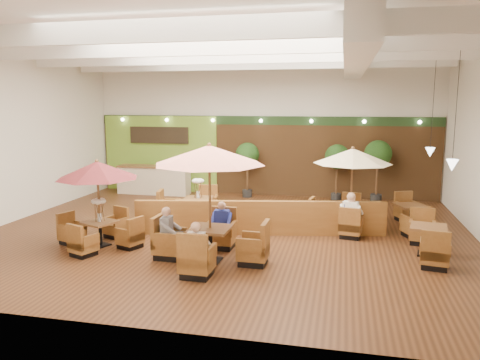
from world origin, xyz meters
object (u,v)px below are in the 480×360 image
(topiary_1, at_px, (337,159))
(service_counter, at_px, (154,180))
(booth_divider, at_px, (260,218))
(diner_0, at_px, (197,243))
(diner_3, at_px, (351,212))
(table_0, at_px, (98,187))
(diner_2, at_px, (169,228))
(table_3, at_px, (190,208))
(topiary_2, at_px, (378,156))
(table_1, at_px, (210,182))
(diner_1, at_px, (221,220))
(topiary_0, at_px, (247,157))
(table_4, at_px, (428,241))
(diner_4, at_px, (351,211))
(table_2, at_px, (350,170))
(table_5, at_px, (411,217))

(topiary_1, bearing_deg, service_counter, -178.46)
(booth_divider, distance_m, diner_0, 3.63)
(diner_3, bearing_deg, table_0, -153.86)
(diner_2, bearing_deg, topiary_1, 148.39)
(table_3, xyz_separation_m, topiary_2, (5.97, 4.28, 1.31))
(table_1, xyz_separation_m, diner_2, (-1.05, -0.00, -1.16))
(topiary_2, height_order, diner_1, topiary_2)
(topiary_2, bearing_deg, service_counter, -178.72)
(topiary_0, bearing_deg, table_0, -109.00)
(service_counter, bearing_deg, booth_divider, -43.25)
(table_4, relative_size, diner_4, 3.09)
(table_2, distance_m, diner_2, 5.74)
(table_0, bearing_deg, diner_3, 39.18)
(table_1, xyz_separation_m, diner_0, (0.00, -1.05, -1.17))
(diner_2, bearing_deg, diner_0, 39.83)
(service_counter, relative_size, diner_3, 4.01)
(table_4, height_order, topiary_2, topiary_2)
(topiary_0, xyz_separation_m, diner_4, (4.01, -5.02, -0.86))
(table_0, height_order, table_1, table_1)
(topiary_1, relative_size, diner_1, 2.83)
(booth_divider, xyz_separation_m, table_4, (4.41, -0.88, -0.14))
(topiary_1, bearing_deg, diner_3, -84.39)
(booth_divider, relative_size, diner_1, 9.28)
(topiary_0, xyz_separation_m, diner_0, (0.70, -8.81, -0.88))
(topiary_1, bearing_deg, diner_4, -84.39)
(diner_3, bearing_deg, topiary_2, 86.03)
(diner_2, relative_size, diner_4, 0.97)
(service_counter, distance_m, table_2, 8.88)
(diner_1, bearing_deg, service_counter, -56.87)
(table_4, height_order, topiary_1, topiary_1)
(diner_0, bearing_deg, diner_3, 48.02)
(table_1, bearing_deg, diner_0, -89.01)
(table_5, bearing_deg, diner_0, -157.04)
(booth_divider, distance_m, table_0, 4.54)
(table_5, height_order, diner_0, diner_0)
(table_4, bearing_deg, table_3, 174.64)
(diner_3, relative_size, diner_4, 0.88)
(topiary_2, height_order, diner_2, topiary_2)
(table_2, xyz_separation_m, table_4, (1.92, -2.05, -1.44))
(table_5, distance_m, diner_2, 7.40)
(diner_2, xyz_separation_m, diner_3, (4.35, 2.75, -0.03))
(table_1, xyz_separation_m, table_4, (5.17, 1.61, -1.56))
(diner_0, xyz_separation_m, diner_4, (3.31, 3.79, 0.02))
(table_0, relative_size, topiary_2, 1.01)
(table_3, distance_m, diner_1, 2.97)
(table_3, relative_size, topiary_1, 1.24)
(table_2, bearing_deg, topiary_2, 84.37)
(service_counter, bearing_deg, diner_1, -54.61)
(table_0, height_order, topiary_1, table_0)
(table_0, bearing_deg, table_4, 27.67)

